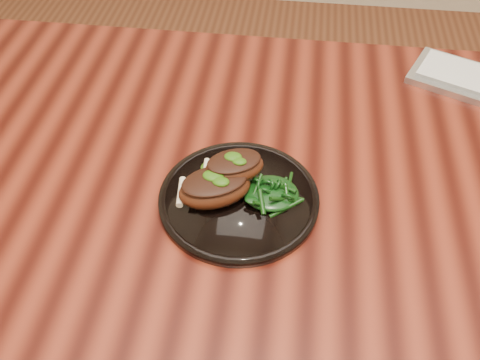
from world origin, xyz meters
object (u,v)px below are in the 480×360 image
at_px(desk, 340,207).
at_px(greens_heap, 271,191).
at_px(lamb_chop_front, 214,187).
at_px(plate, 239,199).

height_order(desk, greens_heap, greens_heap).
height_order(desk, lamb_chop_front, lamb_chop_front).
height_order(desk, plate, plate).
bearing_deg(lamb_chop_front, desk, 24.23).
relative_size(lamb_chop_front, greens_heap, 1.53).
xyz_separation_m(desk, greens_heap, (-0.12, -0.08, 0.11)).
xyz_separation_m(desk, plate, (-0.17, -0.08, 0.09)).
bearing_deg(greens_heap, plate, -174.81).
relative_size(plate, greens_heap, 2.89).
xyz_separation_m(desk, lamb_chop_front, (-0.20, -0.09, 0.12)).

